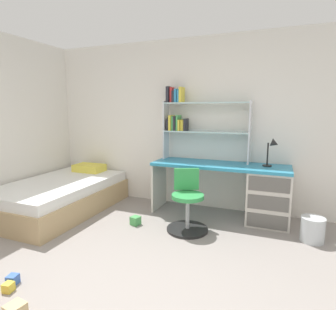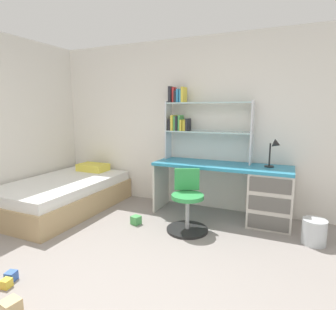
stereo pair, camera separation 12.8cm
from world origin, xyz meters
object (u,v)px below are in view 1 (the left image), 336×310
object	(u,v)px
desk_lamp	(273,148)
toy_block_yellow_4	(8,287)
swivel_chair	(187,207)
waste_bin	(312,229)
desk	(255,191)
bed_platform	(60,196)
toy_block_blue_2	(13,280)
bookshelf_hutch	(192,118)
toy_block_green_0	(135,221)

from	to	relation	value
desk_lamp	toy_block_yellow_4	size ratio (longest dim) A/B	5.03
swivel_chair	waste_bin	distance (m)	1.47
desk_lamp	desk	bearing A→B (deg)	-168.60
desk	bed_platform	distance (m)	2.84
waste_bin	toy_block_blue_2	size ratio (longest dim) A/B	3.42
desk	swivel_chair	world-z (taller)	swivel_chair
bookshelf_hutch	waste_bin	distance (m)	2.14
swivel_chair	desk	bearing A→B (deg)	38.87
desk	toy_block_yellow_4	size ratio (longest dim) A/B	24.70
bed_platform	desk_lamp	bearing A→B (deg)	13.49
swivel_chair	waste_bin	bearing A→B (deg)	8.96
bed_platform	toy_block_yellow_4	bearing A→B (deg)	-59.61
desk_lamp	bookshelf_hutch	bearing A→B (deg)	173.16
bed_platform	toy_block_yellow_4	distance (m)	1.95
waste_bin	toy_block_green_0	bearing A→B (deg)	-170.91
swivel_chair	toy_block_green_0	size ratio (longest dim) A/B	6.89
toy_block_yellow_4	toy_block_green_0	bearing A→B (deg)	78.47
bookshelf_hutch	toy_block_blue_2	bearing A→B (deg)	-109.59
bookshelf_hutch	bed_platform	distance (m)	2.30
bookshelf_hutch	toy_block_blue_2	world-z (taller)	bookshelf_hutch
bed_platform	waste_bin	size ratio (longest dim) A/B	6.84
swivel_chair	waste_bin	size ratio (longest dim) A/B	2.66
desk	toy_block_yellow_4	world-z (taller)	desk
desk	desk_lamp	distance (m)	0.62
desk_lamp	toy_block_green_0	bearing A→B (deg)	-154.86
bookshelf_hutch	bed_platform	size ratio (longest dim) A/B	0.65
bed_platform	toy_block_blue_2	size ratio (longest dim) A/B	23.38
desk	toy_block_green_0	world-z (taller)	desk
swivel_chair	bed_platform	size ratio (longest dim) A/B	0.39
desk_lamp	toy_block_green_0	distance (m)	2.04
bookshelf_hutch	toy_block_yellow_4	distance (m)	2.97
swivel_chair	toy_block_green_0	world-z (taller)	swivel_chair
toy_block_green_0	toy_block_yellow_4	size ratio (longest dim) A/B	1.45
bed_platform	waste_bin	bearing A→B (deg)	4.65
desk_lamp	toy_block_yellow_4	bearing A→B (deg)	-129.53
desk	bed_platform	xyz separation A→B (m)	(-2.76, -0.67, -0.19)
desk_lamp	swivel_chair	xyz separation A→B (m)	(-0.95, -0.65, -0.72)
desk_lamp	bed_platform	world-z (taller)	desk_lamp
desk_lamp	toy_block_green_0	size ratio (longest dim) A/B	3.47
desk_lamp	bed_platform	size ratio (longest dim) A/B	0.20
desk_lamp	swivel_chair	bearing A→B (deg)	-145.53
waste_bin	toy_block_blue_2	xyz separation A→B (m)	(-2.50, -1.87, -0.10)
desk_lamp	waste_bin	bearing A→B (deg)	-41.26
toy_block_green_0	bed_platform	bearing A→B (deg)	177.35
swivel_chair	waste_bin	world-z (taller)	swivel_chair
desk_lamp	toy_block_green_0	world-z (taller)	desk_lamp
bookshelf_hutch	toy_block_green_0	distance (m)	1.68
bookshelf_hutch	toy_block_blue_2	xyz separation A→B (m)	(-0.87, -2.43, -1.35)
bookshelf_hutch	desk_lamp	xyz separation A→B (m)	(1.15, -0.14, -0.38)
desk	desk_lamp	world-z (taller)	desk_lamp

